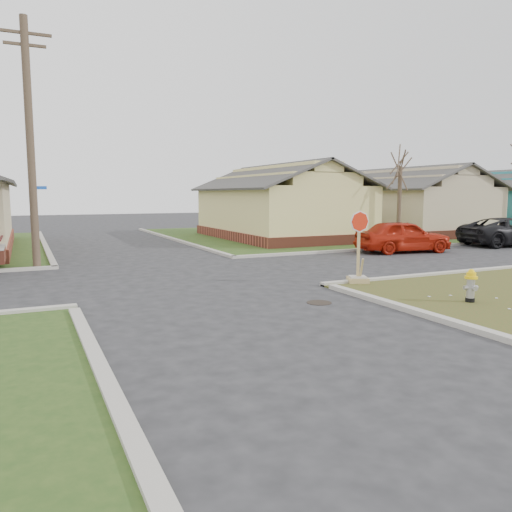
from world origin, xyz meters
name	(u,v)px	position (x,y,z in m)	size (l,w,h in m)	color
ground	(232,307)	(0.00, 0.00, 0.00)	(120.00, 120.00, 0.00)	#242426
verge_far_right	(411,230)	(22.00, 18.00, 0.03)	(37.00, 19.00, 0.05)	#274418
curbs	(176,277)	(0.00, 5.00, 0.00)	(80.00, 40.00, 0.12)	#ABA69A
manhole	(319,303)	(2.20, -0.50, 0.01)	(0.64, 0.64, 0.01)	black
side_house_yellow	(280,203)	(10.00, 16.50, 2.19)	(7.60, 11.60, 4.70)	brown
side_house_tan	(405,202)	(20.00, 16.50, 2.19)	(7.60, 11.60, 4.70)	brown
side_house_teal	(503,201)	(30.00, 16.50, 2.19)	(7.60, 11.60, 4.70)	brown
utility_pole	(30,141)	(-4.20, 8.90, 4.66)	(1.80, 0.28, 9.00)	#403125
tree_mid_right	(399,205)	(14.00, 10.20, 2.15)	(0.22, 0.22, 4.20)	#403125
fire_hydrant	(471,284)	(5.62, -2.21, 0.51)	(0.32, 0.32, 0.85)	black
stop_sign	(358,267)	(4.75, 1.32, 0.53)	(0.63, 0.62, 2.22)	tan
red_sedan	(403,236)	(11.79, 7.31, 0.77)	(1.83, 4.54, 1.55)	#AD1D0C
dark_pickup	(509,232)	(19.15, 7.36, 0.75)	(2.50, 5.42, 1.51)	black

